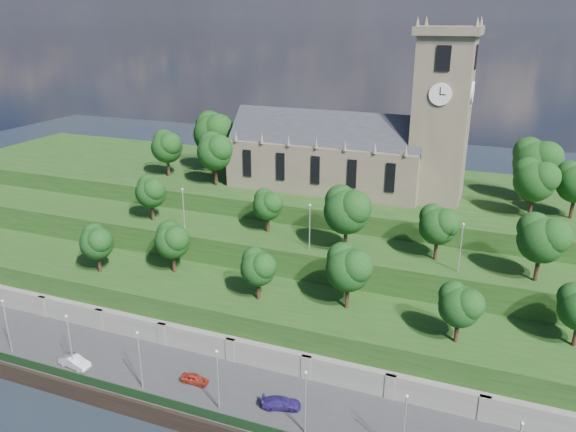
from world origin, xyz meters
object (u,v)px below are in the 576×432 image
at_px(church, 356,146).
at_px(car_middle, 75,362).
at_px(car_right, 281,403).
at_px(car_left, 195,379).

bearing_deg(church, car_middle, -118.09).
bearing_deg(car_right, car_left, 71.50).
relative_size(church, car_middle, 8.99).
xyz_separation_m(church, car_right, (3.46, -40.81, -19.89)).
xyz_separation_m(church, car_middle, (-22.99, -43.07, -19.81)).
distance_m(car_left, car_middle, 15.59).
height_order(church, car_middle, church).
bearing_deg(car_right, church, -11.87).
bearing_deg(car_middle, car_left, -74.34).
distance_m(car_middle, car_right, 26.54).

